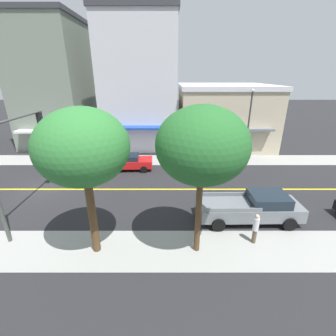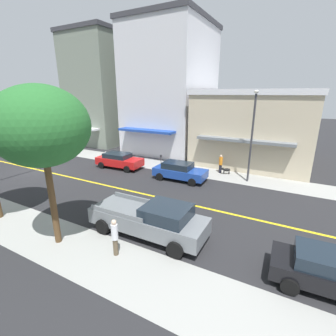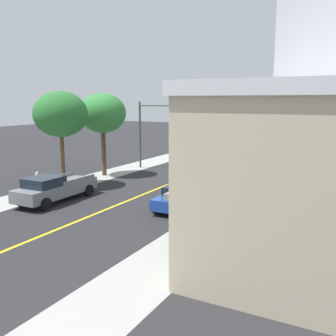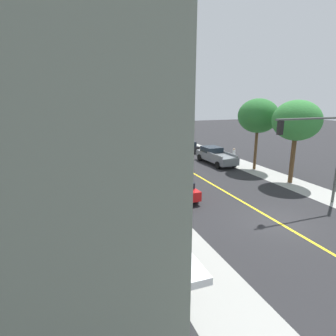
# 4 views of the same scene
# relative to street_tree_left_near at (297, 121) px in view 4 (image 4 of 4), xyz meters

# --- Properties ---
(ground_plane) EXTENTS (140.00, 140.00, 0.00)m
(ground_plane) POSITION_rel_street_tree_left_near_xyz_m (-6.92, -6.38, -5.55)
(ground_plane) COLOR #262628
(sidewalk_left) EXTENTS (3.11, 126.00, 0.01)m
(sidewalk_left) POSITION_rel_street_tree_left_near_xyz_m (-13.82, -6.38, -5.55)
(sidewalk_left) COLOR #9E9E99
(sidewalk_left) RESTS_ON ground
(road_centerline_stripe) EXTENTS (0.20, 126.00, 0.00)m
(road_centerline_stripe) POSITION_rel_street_tree_left_near_xyz_m (-6.92, -6.38, -5.55)
(road_centerline_stripe) COLOR yellow
(road_centerline_stripe) RESTS_ON ground
(brick_apartment_block) EXTENTS (11.56, 8.90, 14.90)m
(brick_apartment_block) POSITION_rel_street_tree_left_near_xyz_m (-20.92, 0.41, 1.91)
(brick_apartment_block) COLOR silver
(brick_apartment_block) RESTS_ON ground
(corner_shop_building) EXTENTS (12.42, 11.22, 7.36)m
(corner_shop_building) POSITION_rel_street_tree_left_near_xyz_m (-20.92, 10.76, -1.86)
(corner_shop_building) COLOR beige
(corner_shop_building) RESTS_ON ground
(street_tree_left_near) EXTENTS (4.11, 4.11, 7.33)m
(street_tree_left_near) POSITION_rel_street_tree_left_near_xyz_m (0.00, 0.00, 0.00)
(street_tree_left_near) COLOR brown
(street_tree_left_near) RESTS_ON ground
(street_tree_right_corner) EXTENTS (4.12, 4.12, 7.41)m
(street_tree_right_corner) POSITION_rel_street_tree_left_near_xyz_m (-0.02, 5.20, 0.09)
(street_tree_right_corner) COLOR brown
(street_tree_right_corner) RESTS_ON ground
(fire_hydrant) EXTENTS (0.44, 0.24, 0.84)m
(fire_hydrant) POSITION_rel_street_tree_left_near_xyz_m (-13.05, -3.61, -5.14)
(fire_hydrant) COLOR silver
(fire_hydrant) RESTS_ON ground
(parking_meter) EXTENTS (0.12, 0.18, 1.30)m
(parking_meter) POSITION_rel_street_tree_left_near_xyz_m (-13.15, 3.44, -4.69)
(parking_meter) COLOR #4C4C51
(parking_meter) RESTS_ON ground
(traffic_light_mast) EXTENTS (5.99, 0.32, 6.58)m
(traffic_light_mast) POSITION_rel_street_tree_left_near_xyz_m (-2.55, -5.00, -1.06)
(traffic_light_mast) COLOR #474C47
(traffic_light_mast) RESTS_ON ground
(street_lamp) EXTENTS (0.70, 0.36, 7.25)m
(street_lamp) POSITION_rel_street_tree_left_near_xyz_m (-13.28, 11.67, -1.14)
(street_lamp) COLOR #38383D
(street_lamp) RESTS_ON ground
(red_sedan_left_curb) EXTENTS (2.25, 4.61, 1.45)m
(red_sedan_left_curb) POSITION_rel_street_tree_left_near_xyz_m (-11.18, -0.12, -4.77)
(red_sedan_left_curb) COLOR red
(red_sedan_left_curb) RESTS_ON ground
(blue_sedan_left_curb) EXTENTS (2.10, 4.45, 1.49)m
(blue_sedan_left_curb) POSITION_rel_street_tree_left_near_xyz_m (-10.90, 6.54, -4.76)
(blue_sedan_left_curb) COLOR #1E429E
(blue_sedan_left_curb) RESTS_ON ground
(black_sedan_right_curb) EXTENTS (2.17, 4.48, 1.49)m
(black_sedan_right_curb) POSITION_rel_street_tree_left_near_xyz_m (-2.79, 16.75, -4.77)
(black_sedan_right_curb) COLOR black
(black_sedan_right_curb) RESTS_ON ground
(green_sedan_right_curb) EXTENTS (2.06, 4.72, 1.53)m
(green_sedan_right_curb) POSITION_rel_street_tree_left_near_xyz_m (-2.72, 22.35, -4.74)
(green_sedan_right_curb) COLOR #196638
(green_sedan_right_curb) RESTS_ON ground
(grey_pickup_truck) EXTENTS (2.44, 6.17, 1.82)m
(grey_pickup_truck) POSITION_rel_street_tree_left_near_xyz_m (-2.69, 8.92, -4.63)
(grey_pickup_truck) COLOR slate
(grey_pickup_truck) RESTS_ON ground
(pedestrian_white_shirt) EXTENTS (0.30, 0.30, 1.77)m
(pedestrian_white_shirt) POSITION_rel_street_tree_left_near_xyz_m (-0.57, 8.37, -4.60)
(pedestrian_white_shirt) COLOR brown
(pedestrian_white_shirt) RESTS_ON ground
(pedestrian_orange_shirt) EXTENTS (0.33, 0.33, 1.70)m
(pedestrian_orange_shirt) POSITION_rel_street_tree_left_near_xyz_m (-14.37, 9.02, -4.65)
(pedestrian_orange_shirt) COLOR black
(pedestrian_orange_shirt) RESTS_ON ground
(small_dog) EXTENTS (0.52, 0.81, 0.61)m
(small_dog) POSITION_rel_street_tree_left_near_xyz_m (-14.22, 9.58, -5.15)
(small_dog) COLOR black
(small_dog) RESTS_ON ground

